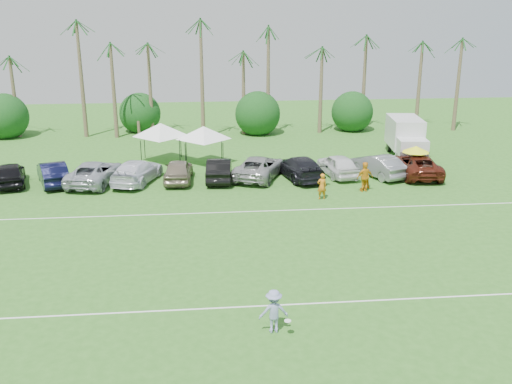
{
  "coord_description": "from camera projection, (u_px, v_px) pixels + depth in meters",
  "views": [
    {
      "loc": [
        0.21,
        -19.48,
        11.94
      ],
      "look_at": [
        3.41,
        12.98,
        1.6
      ],
      "focal_mm": 40.0,
      "sensor_mm": 36.0,
      "label": 1
    }
  ],
  "objects": [
    {
      "name": "market_umbrella",
      "position": [
        416.0,
        149.0,
        42.86
      ],
      "size": [
        2.07,
        2.07,
        2.3
      ],
      "color": "black",
      "rests_on": "ground"
    },
    {
      "name": "bush_tree_0",
      "position": [
        7.0,
        118.0,
        56.75
      ],
      "size": [
        4.0,
        4.0,
        4.0
      ],
      "color": "brown",
      "rests_on": "ground"
    },
    {
      "name": "sideline_player_a",
      "position": [
        322.0,
        186.0,
        37.77
      ],
      "size": [
        0.69,
        0.5,
        1.77
      ],
      "primitive_type": "imported",
      "rotation": [
        0.0,
        0.0,
        3.26
      ],
      "color": "orange",
      "rests_on": "ground"
    },
    {
      "name": "parked_car_7",
      "position": [
        300.0,
        167.0,
        42.54
      ],
      "size": [
        3.46,
        6.1,
        1.67
      ],
      "primitive_type": "imported",
      "rotation": [
        0.0,
        0.0,
        3.35
      ],
      "color": "black",
      "rests_on": "ground"
    },
    {
      "name": "palm_tree_1",
      "position": [
        16.0,
        51.0,
        54.01
      ],
      "size": [
        2.4,
        2.4,
        9.9
      ],
      "color": "brown",
      "rests_on": "ground"
    },
    {
      "name": "parked_car_5",
      "position": [
        219.0,
        169.0,
        42.06
      ],
      "size": [
        2.13,
        5.18,
        1.67
      ],
      "primitive_type": "imported",
      "rotation": [
        0.0,
        0.0,
        3.07
      ],
      "color": "black",
      "rests_on": "ground"
    },
    {
      "name": "field_lines",
      "position": [
        200.0,
        252.0,
        29.66
      ],
      "size": [
        80.0,
        12.1,
        0.01
      ],
      "color": "white",
      "rests_on": "ground"
    },
    {
      "name": "palm_tree_8",
      "position": [
        327.0,
        58.0,
        57.07
      ],
      "size": [
        2.4,
        2.4,
        8.9
      ],
      "color": "brown",
      "rests_on": "ground"
    },
    {
      "name": "palm_tree_4",
      "position": [
        155.0,
        60.0,
        55.49
      ],
      "size": [
        2.4,
        2.4,
        8.9
      ],
      "color": "brown",
      "rests_on": "ground"
    },
    {
      "name": "palm_tree_11",
      "position": [
        464.0,
        31.0,
        57.6
      ],
      "size": [
        2.4,
        2.4,
        11.9
      ],
      "color": "brown",
      "rests_on": "ground"
    },
    {
      "name": "parked_car_6",
      "position": [
        259.0,
        167.0,
        42.66
      ],
      "size": [
        4.85,
        6.6,
        1.67
      ],
      "primitive_type": "imported",
      "rotation": [
        0.0,
        0.0,
        2.75
      ],
      "color": "gray",
      "rests_on": "ground"
    },
    {
      "name": "box_truck",
      "position": [
        406.0,
        137.0,
        48.36
      ],
      "size": [
        3.2,
        6.64,
        3.29
      ],
      "rotation": [
        0.0,
        0.0,
        -0.13
      ],
      "color": "silver",
      "rests_on": "ground"
    },
    {
      "name": "bush_tree_2",
      "position": [
        256.0,
        114.0,
        59.09
      ],
      "size": [
        4.0,
        4.0,
        4.0
      ],
      "color": "brown",
      "rests_on": "ground"
    },
    {
      "name": "parked_car_10",
      "position": [
        417.0,
        165.0,
        43.22
      ],
      "size": [
        3.33,
        6.24,
        1.67
      ],
      "primitive_type": "imported",
      "rotation": [
        0.0,
        0.0,
        3.05
      ],
      "color": "#571E12",
      "rests_on": "ground"
    },
    {
      "name": "sideline_player_c",
      "position": [
        365.0,
        177.0,
        39.36
      ],
      "size": [
        1.24,
        0.68,
        2.0
      ],
      "primitive_type": "imported",
      "rotation": [
        0.0,
        0.0,
        3.31
      ],
      "color": "orange",
      "rests_on": "ground"
    },
    {
      "name": "palm_tree_10",
      "position": [
        425.0,
        40.0,
        57.48
      ],
      "size": [
        2.4,
        2.4,
        10.9
      ],
      "color": "brown",
      "rests_on": "ground"
    },
    {
      "name": "palm_tree_6",
      "position": [
        237.0,
        41.0,
        55.71
      ],
      "size": [
        2.4,
        2.4,
        10.9
      ],
      "color": "brown",
      "rests_on": "ground"
    },
    {
      "name": "frisbee_player",
      "position": [
        274.0,
        311.0,
        22.02
      ],
      "size": [
        1.22,
        0.89,
        1.78
      ],
      "rotation": [
        0.0,
        0.0,
        3.21
      ],
      "color": "#8891C2",
      "rests_on": "ground"
    },
    {
      "name": "palm_tree_2",
      "position": [
        69.0,
        42.0,
        54.21
      ],
      "size": [
        2.4,
        2.4,
        10.9
      ],
      "color": "brown",
      "rests_on": "ground"
    },
    {
      "name": "bush_tree_3",
      "position": [
        351.0,
        112.0,
        60.02
      ],
      "size": [
        4.0,
        4.0,
        4.0
      ],
      "color": "brown",
      "rests_on": "ground"
    },
    {
      "name": "palm_tree_9",
      "position": [
        376.0,
        49.0,
        57.27
      ],
      "size": [
        2.4,
        2.4,
        9.9
      ],
      "color": "brown",
      "rests_on": "ground"
    },
    {
      "name": "parked_car_1",
      "position": [
        53.0,
        173.0,
        41.09
      ],
      "size": [
        3.43,
        5.36,
        1.67
      ],
      "primitive_type": "imported",
      "rotation": [
        0.0,
        0.0,
        3.5
      ],
      "color": "black",
      "rests_on": "ground"
    },
    {
      "name": "canopy_tent_left",
      "position": [
        160.0,
        123.0,
        46.43
      ],
      "size": [
        4.71,
        4.71,
        3.81
      ],
      "color": "black",
      "rests_on": "ground"
    },
    {
      "name": "sideline_player_b",
      "position": [
        364.0,
        175.0,
        39.99
      ],
      "size": [
        1.14,
        1.03,
        1.92
      ],
      "primitive_type": "imported",
      "rotation": [
        0.0,
        0.0,
        3.53
      ],
      "color": "orange",
      "rests_on": "ground"
    },
    {
      "name": "parked_car_9",
      "position": [
        378.0,
        165.0,
        43.1
      ],
      "size": [
        3.48,
        5.35,
        1.67
      ],
      "primitive_type": "imported",
      "rotation": [
        0.0,
        0.0,
        3.51
      ],
      "color": "gray",
      "rests_on": "ground"
    },
    {
      "name": "canopy_tent_right",
      "position": [
        203.0,
        126.0,
        45.7
      ],
      "size": [
        4.55,
        4.55,
        3.69
      ],
      "color": "black",
      "rests_on": "ground"
    },
    {
      "name": "parked_car_8",
      "position": [
        338.0,
        165.0,
        43.21
      ],
      "size": [
        2.71,
        5.14,
        1.67
      ],
      "primitive_type": "imported",
      "rotation": [
        0.0,
        0.0,
        3.3
      ],
      "color": "white",
      "rests_on": "ground"
    },
    {
      "name": "parked_car_2",
      "position": [
        95.0,
        173.0,
        41.2
      ],
      "size": [
        3.89,
        6.42,
        1.67
      ],
      "primitive_type": "imported",
      "rotation": [
        0.0,
        0.0,
        2.94
      ],
      "color": "#A3A7B1",
      "rests_on": "ground"
    },
    {
      "name": "bush_tree_1",
      "position": [
        139.0,
        116.0,
        57.97
      ],
      "size": [
        4.0,
        4.0,
        4.0
      ],
      "color": "brown",
      "rests_on": "ground"
    },
    {
      "name": "palm_tree_3",
      "position": [
        111.0,
        32.0,
        54.33
      ],
      "size": [
        2.4,
        2.4,
        11.9
      ],
      "color": "brown",
      "rests_on": "ground"
    },
    {
      "name": "palm_tree_7",
      "position": [
        278.0,
        32.0,
        55.82
      ],
      "size": [
        2.4,
        2.4,
        11.9
      ],
      "color": "brown",
      "rests_on": "ground"
    },
    {
      "name": "ground",
      "position": [
        201.0,
        335.0,
        22.07
      ],
      "size": [
        120.0,
        120.0,
        0.0
      ],
      "primitive_type": "plane",
      "color": "#2F6A1F",
      "rests_on": "ground"
    },
    {
      "name": "palm_tree_5",
      "position": [
        196.0,
        50.0,
        55.59
      ],
      "size": [
        2.4,
        2.4,
        9.9
      ],
      "color": "brown",
      "rests_on": "ground"
    },
    {
      "name": "parked_car_0",
      "position": [
        10.0,
        174.0,
        40.89
      ],
      "size": [
        3.19,
        5.24,
        1.67
      ],
      "primitive_type": "imported",
      "rotation": [
        0.0,
        0.0,
        3.41
      ],
      "color": "black",
      "rests_on": "ground"
    },
    {
      "name": "parked_car_4",
      "position": [
        178.0,
        170.0,
        41.75
      ],
      "size": [
        2.18,
        4.97,
        1.67
      ],
      "primitive_type": "imported",
      "rotation": [
        0.0,
        0.0,
        3.1
      ],
      "color": "gray",
      "rests_on": "ground"
    },
    {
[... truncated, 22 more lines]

